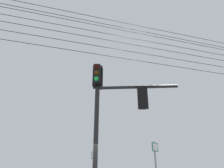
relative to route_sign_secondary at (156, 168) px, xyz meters
The scene contains 3 objects.
signal_mast_assembly 3.30m from the route_sign_secondary, 38.89° to the right, with size 2.38×3.43×6.02m.
route_sign_secondary is the anchor object (origin of this frame).
overhead_wire_span 7.54m from the route_sign_secondary, 41.25° to the right, with size 27.18×21.49×2.34m.
Camera 1 is at (6.75, 5.43, 1.34)m, focal length 33.14 mm.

